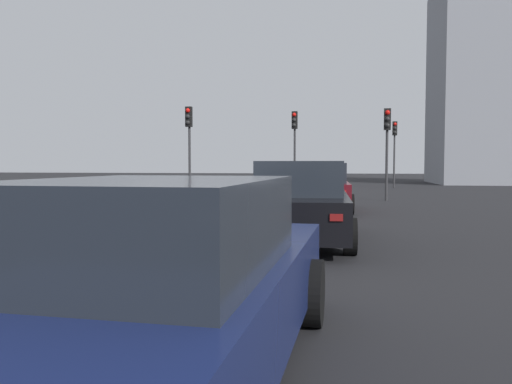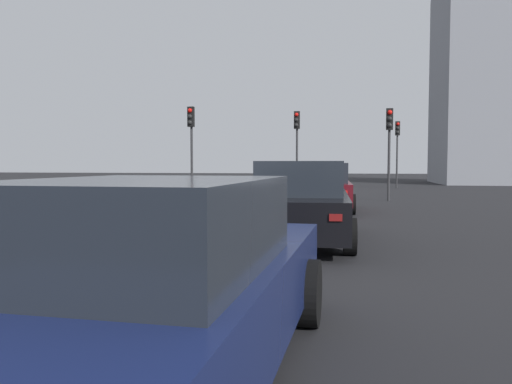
# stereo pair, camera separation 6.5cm
# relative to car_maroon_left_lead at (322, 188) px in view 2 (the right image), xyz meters

# --- Properties ---
(ground_plane) EXTENTS (160.00, 160.00, 0.20)m
(ground_plane) POSITION_rel_car_maroon_left_lead_xyz_m (-8.37, 1.83, -0.86)
(ground_plane) COLOR black
(car_maroon_left_lead) EXTENTS (4.31, 2.23, 1.59)m
(car_maroon_left_lead) POSITION_rel_car_maroon_left_lead_xyz_m (0.00, 0.00, 0.00)
(car_maroon_left_lead) COLOR #510F16
(car_maroon_left_lead) RESTS_ON ground_plane
(car_black_left_second) EXTENTS (4.72, 2.14, 1.61)m
(car_black_left_second) POSITION_rel_car_maroon_left_lead_xyz_m (-6.91, 0.03, 0.01)
(car_black_left_second) COLOR black
(car_black_left_second) RESTS_ON ground_plane
(car_navy_left_third) EXTENTS (4.85, 2.06, 1.45)m
(car_navy_left_third) POSITION_rel_car_maroon_left_lead_xyz_m (-13.66, 0.40, -0.06)
(car_navy_left_third) COLOR #141E4C
(car_navy_left_third) RESTS_ON ground_plane
(traffic_light_near_left) EXTENTS (0.32, 0.29, 4.33)m
(traffic_light_near_left) POSITION_rel_car_maroon_left_lead_xyz_m (16.75, -3.97, 2.34)
(traffic_light_near_left) COLOR #2D2D30
(traffic_light_near_left) RESTS_ON ground_plane
(traffic_light_near_right) EXTENTS (0.32, 0.30, 4.15)m
(traffic_light_near_right) POSITION_rel_car_maroon_left_lead_xyz_m (4.94, 6.14, 2.22)
(traffic_light_near_right) COLOR #2D2D30
(traffic_light_near_right) RESTS_ON ground_plane
(traffic_light_far_left) EXTENTS (0.32, 0.29, 3.91)m
(traffic_light_far_left) POSITION_rel_car_maroon_left_lead_xyz_m (5.04, -2.56, 2.05)
(traffic_light_far_left) COLOR #2D2D30
(traffic_light_far_left) RESTS_ON ground_plane
(traffic_light_far_right) EXTENTS (0.32, 0.30, 4.30)m
(traffic_light_far_right) POSITION_rel_car_maroon_left_lead_xyz_m (9.17, 1.78, 2.32)
(traffic_light_far_right) COLOR #2D2D30
(traffic_light_far_right) RESTS_ON ground_plane
(building_facade_left) EXTENTS (9.45, 8.26, 16.35)m
(building_facade_left) POSITION_rel_car_maroon_left_lead_xyz_m (26.81, -12.17, 7.41)
(building_facade_left) COLOR gray
(building_facade_left) RESTS_ON ground_plane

